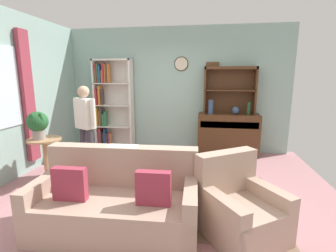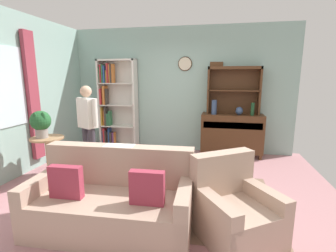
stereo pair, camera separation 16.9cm
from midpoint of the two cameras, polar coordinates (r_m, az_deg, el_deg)
The scene contains 18 objects.
ground_plane at distance 4.02m, azimuth -3.16°, elevation -14.07°, with size 5.40×4.60×0.02m, color #B27A7F.
wall_back at distance 5.73m, azimuth 1.24°, elevation 8.31°, with size 5.00×0.09×2.80m.
wall_left at distance 4.83m, azimuth -34.27°, elevation 5.66°, with size 0.16×4.20×2.80m.
area_rug at distance 3.72m, azimuth -1.03°, elevation -16.08°, with size 2.92×1.90×0.01m, color #846651.
bookshelf at distance 6.00m, azimuth -13.96°, elevation 4.70°, with size 0.90×0.30×2.10m.
sideboard at distance 5.55m, azimuth 12.83°, elevation -1.43°, with size 1.30×0.45×0.92m.
sideboard_hutch at distance 5.53m, azimuth 13.24°, elevation 9.50°, with size 1.10×0.26×1.00m.
vase_tall at distance 5.36m, azimuth 8.97°, elevation 4.37°, with size 0.11×0.11×0.30m, color #33476B.
vase_round at distance 5.41m, azimuth 14.48°, elevation 3.49°, with size 0.15×0.15×0.17m, color #33476B.
bottle_wine at distance 5.41m, azimuth 17.27°, elevation 3.87°, with size 0.07×0.07×0.27m, color #194223.
couch_floral at distance 3.00m, azimuth -13.33°, elevation -16.92°, with size 1.84×0.93×0.90m.
armchair_floral at distance 2.92m, azimuth 14.45°, elevation -18.26°, with size 1.06×1.07×0.88m.
plant_stand at distance 4.50m, azimuth -27.36°, elevation -6.18°, with size 0.52×0.52×0.75m.
potted_plant_large at distance 4.37m, azimuth -28.90°, elevation 0.54°, with size 0.32×0.32×0.44m.
potted_plant_small at distance 4.67m, azimuth -22.63°, elevation -8.88°, with size 0.21×0.21×0.29m.
person_reading at distance 4.59m, azimuth -19.53°, elevation 0.59°, with size 0.50×0.33×1.56m.
coffee_table at distance 3.53m, azimuth -5.25°, elevation -11.36°, with size 0.80×0.50×0.42m.
book_stack at distance 3.56m, azimuth -2.80°, elevation -9.35°, with size 0.21×0.16×0.07m.
Camera 1 is at (0.70, -3.56, 1.72)m, focal length 26.38 mm.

